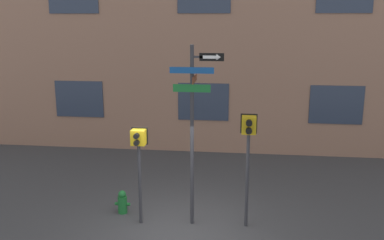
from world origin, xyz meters
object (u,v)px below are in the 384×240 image
object	(u,v)px
pedestrian_signal_left	(139,149)
pedestrian_signal_right	(248,139)
street_sign_pole	(194,120)
fire_hydrant	(122,202)

from	to	relation	value
pedestrian_signal_left	pedestrian_signal_right	size ratio (longest dim) A/B	0.87
pedestrian_signal_left	pedestrian_signal_right	xyz separation A→B (m)	(2.60, 0.14, 0.29)
pedestrian_signal_right	street_sign_pole	bearing A→B (deg)	-179.26
street_sign_pole	pedestrian_signal_left	xyz separation A→B (m)	(-1.32, -0.12, -0.73)
street_sign_pole	pedestrian_signal_left	world-z (taller)	street_sign_pole
pedestrian_signal_left	fire_hydrant	size ratio (longest dim) A/B	3.90
street_sign_pole	pedestrian_signal_right	distance (m)	1.35
pedestrian_signal_right	fire_hydrant	size ratio (longest dim) A/B	4.50
street_sign_pole	pedestrian_signal_left	size ratio (longest dim) A/B	1.81
street_sign_pole	fire_hydrant	world-z (taller)	street_sign_pole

